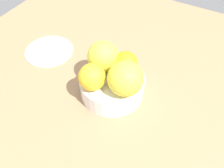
# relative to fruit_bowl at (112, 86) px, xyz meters

# --- Properties ---
(ground_plane) EXTENTS (1.10, 1.10, 0.02)m
(ground_plane) POSITION_rel_fruit_bowl_xyz_m (0.00, 0.00, -0.04)
(ground_plane) COLOR #997551
(fruit_bowl) EXTENTS (0.17, 0.17, 0.05)m
(fruit_bowl) POSITION_rel_fruit_bowl_xyz_m (0.00, 0.00, 0.00)
(fruit_bowl) COLOR white
(fruit_bowl) RESTS_ON ground_plane
(orange_in_bowl_0) EXTENTS (0.08, 0.08, 0.08)m
(orange_in_bowl_0) POSITION_rel_fruit_bowl_xyz_m (-0.02, -0.04, 0.07)
(orange_in_bowl_0) COLOR yellow
(orange_in_bowl_0) RESTS_ON fruit_bowl
(orange_in_bowl_1) EXTENTS (0.09, 0.09, 0.09)m
(orange_in_bowl_1) POSITION_rel_fruit_bowl_xyz_m (0.02, 0.05, 0.07)
(orange_in_bowl_1) COLOR yellow
(orange_in_bowl_1) RESTS_ON fruit_bowl
(orange_in_bowl_2) EXTENTS (0.07, 0.07, 0.07)m
(orange_in_bowl_2) POSITION_rel_fruit_bowl_xyz_m (0.05, -0.03, 0.06)
(orange_in_bowl_2) COLOR yellow
(orange_in_bowl_2) RESTS_ON fruit_bowl
(orange_in_bowl_3) EXTENTS (0.06, 0.06, 0.06)m
(orange_in_bowl_3) POSITION_rel_fruit_bowl_xyz_m (-0.04, 0.02, 0.06)
(orange_in_bowl_3) COLOR orange
(orange_in_bowl_3) RESTS_ON fruit_bowl
(side_plate) EXTENTS (0.15, 0.15, 0.01)m
(side_plate) POSITION_rel_fruit_bowl_xyz_m (-0.05, -0.26, -0.02)
(side_plate) COLOR silver
(side_plate) RESTS_ON ground_plane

